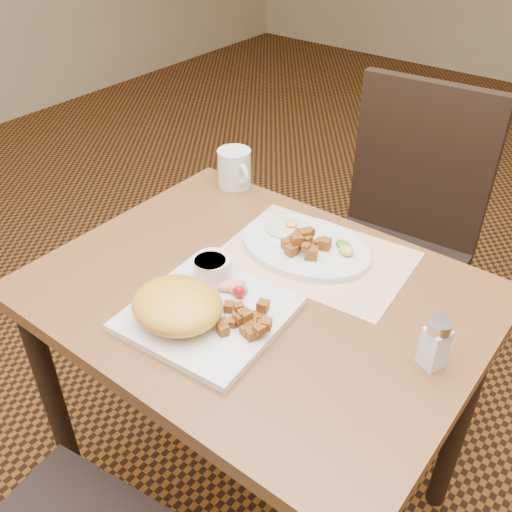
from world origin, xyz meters
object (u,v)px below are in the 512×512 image
Objects in this scene: plate_square at (208,314)px; plate_oval at (305,247)px; chair_far at (399,231)px; table at (258,328)px; salt_shaker at (435,342)px; coffee_mug at (235,168)px.

plate_square is 0.92× the size of plate_oval.
chair_far reaches higher than plate_oval.
plate_square is at bearing -99.79° from table.
chair_far is at bearing 89.02° from plate_oval.
plate_square is 0.42m from salt_shaker.
plate_oval is at bearing -23.65° from coffee_mug.
coffee_mug is (-0.32, 0.32, 0.16)m from table.
chair_far reaches higher than salt_shaker.
table is 0.93× the size of chair_far.
salt_shaker is 0.75m from coffee_mug.
plate_oval reaches higher than plate_square.
table is 0.17m from plate_square.
salt_shaker reaches higher than table.
plate_oval reaches higher than table.
salt_shaker is (0.36, -0.67, 0.26)m from chair_far.
salt_shaker is (0.39, 0.15, 0.04)m from plate_square.
table is 0.21m from plate_oval.
plate_oval is 0.40m from salt_shaker.
table is at bearing 84.69° from chair_far.
chair_far is 3.46× the size of plate_square.
chair_far is 0.57m from coffee_mug.
coffee_mug is at bearing 156.35° from plate_oval.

